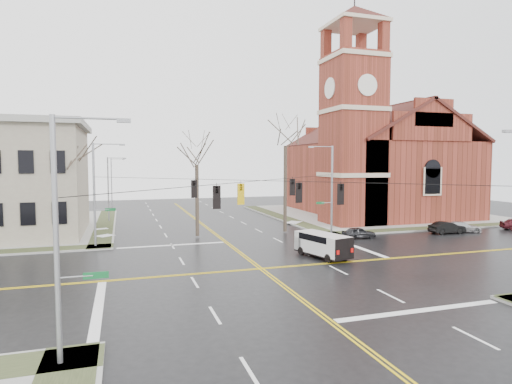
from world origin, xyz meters
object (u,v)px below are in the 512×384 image
object	(u,v)px
tree_nw_far	(68,164)
signal_pole_nw	(96,191)
streetlight_north_a	(109,186)
parked_car_b	(447,228)
signal_pole_sw	(61,233)
tree_ne	(285,140)
streetlight_north_b	(112,180)
tree_nw_near	(197,160)
parked_car_c	(462,227)
cargo_van	(321,243)
church	(372,155)
parked_car_a	(359,233)
signal_pole_ne	(330,187)

from	to	relation	value
tree_nw_far	signal_pole_nw	bearing A→B (deg)	-47.71
streetlight_north_a	parked_car_b	size ratio (longest dim) A/B	2.09
signal_pole_sw	parked_car_b	bearing A→B (deg)	29.67
tree_ne	streetlight_north_b	bearing A→B (deg)	117.57
signal_pole_sw	tree_ne	bearing A→B (deg)	53.74
streetlight_north_a	tree_nw_near	size ratio (longest dim) A/B	0.76
parked_car_b	parked_car_c	xyz separation A→B (m)	(2.25, 0.32, -0.08)
signal_pole_sw	parked_car_c	world-z (taller)	signal_pole_sw
signal_pole_sw	tree_nw_far	xyz separation A→B (m)	(-2.48, 25.72, 2.34)
signal_pole_sw	streetlight_north_a	bearing A→B (deg)	89.03
signal_pole_nw	cargo_van	distance (m)	19.80
church	cargo_van	xyz separation A→B (m)	(-19.07, -22.64, -7.33)
church	signal_pole_nw	world-z (taller)	church
signal_pole_sw	streetlight_north_a	xyz separation A→B (m)	(0.67, 39.50, -0.48)
parked_car_a	tree_nw_far	xyz separation A→B (m)	(-26.67, 5.80, 6.73)
signal_pole_ne	signal_pole_nw	distance (m)	22.64
tree_nw_near	tree_ne	size ratio (longest dim) A/B	0.78
streetlight_north_a	parked_car_b	world-z (taller)	streetlight_north_a
church	signal_pole_nw	xyz separation A→B (m)	(-36.09, -13.28, -3.48)
parked_car_b	tree_nw_far	size ratio (longest dim) A/B	0.38
streetlight_north_a	tree_ne	distance (m)	23.45
parked_car_a	tree_nw_near	size ratio (longest dim) A/B	0.31
signal_pole_nw	streetlight_north_a	xyz separation A→B (m)	(0.67, 16.50, -0.48)
streetlight_north_b	parked_car_a	world-z (taller)	streetlight_north_b
parked_car_c	tree_nw_near	xyz separation A→B (m)	(-27.59, 5.31, 7.12)
tree_ne	tree_nw_far	bearing A→B (deg)	178.76
church	tree_nw_near	size ratio (longest dim) A/B	2.60
church	streetlight_north_b	distance (m)	42.53
parked_car_c	church	bearing A→B (deg)	26.33
signal_pole_nw	parked_car_a	world-z (taller)	signal_pole_nw
signal_pole_ne	parked_car_b	size ratio (longest dim) A/B	2.35
signal_pole_sw	tree_ne	distance (m)	31.71
cargo_van	signal_pole_sw	bearing A→B (deg)	-156.45
signal_pole_ne	tree_ne	size ratio (longest dim) A/B	0.66
tree_nw_near	parked_car_c	bearing A→B (deg)	-10.90
signal_pole_nw	streetlight_north_a	distance (m)	16.52
parked_car_b	tree_ne	distance (m)	19.27
signal_pole_sw	streetlight_north_b	xyz separation A→B (m)	(0.67, 59.50, -0.48)
tree_nw_far	tree_ne	size ratio (longest dim) A/B	0.74
signal_pole_nw	parked_car_a	xyz separation A→B (m)	(24.19, -3.08, -4.38)
cargo_van	tree_nw_far	bearing A→B (deg)	133.04
streetlight_north_a	tree_nw_near	distance (m)	16.87
parked_car_a	parked_car_c	bearing A→B (deg)	-87.85
cargo_van	tree_nw_far	size ratio (longest dim) A/B	0.52
parked_car_c	tree_ne	distance (m)	21.13
signal_pole_nw	tree_nw_near	size ratio (longest dim) A/B	0.85
streetlight_north_b	tree_nw_far	bearing A→B (deg)	-95.32
cargo_van	signal_pole_ne	bearing A→B (deg)	43.80
parked_car_b	parked_car_a	bearing A→B (deg)	89.47
signal_pole_nw	signal_pole_sw	bearing A→B (deg)	-90.00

